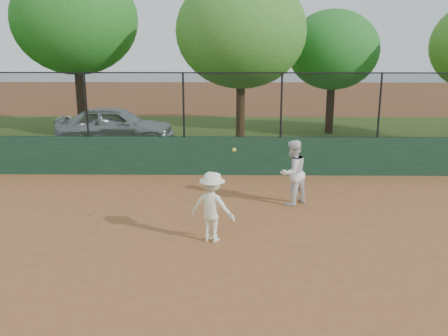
{
  "coord_description": "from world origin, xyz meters",
  "views": [
    {
      "loc": [
        0.97,
        -9.26,
        4.2
      ],
      "look_at": [
        0.8,
        2.2,
        1.2
      ],
      "focal_mm": 40.0,
      "sensor_mm": 36.0,
      "label": 1
    }
  ],
  "objects_px": {
    "player_second": "(292,173)",
    "tree_2": "(241,32)",
    "tree_1": "(75,20)",
    "parked_car": "(115,126)",
    "player_main": "(212,207)",
    "tree_3": "(333,50)"
  },
  "relations": [
    {
      "from": "player_second",
      "to": "tree_3",
      "type": "distance_m",
      "value": 10.85
    },
    {
      "from": "player_second",
      "to": "tree_1",
      "type": "bearing_deg",
      "value": -88.84
    },
    {
      "from": "tree_2",
      "to": "tree_1",
      "type": "bearing_deg",
      "value": 165.41
    },
    {
      "from": "player_second",
      "to": "parked_car",
      "type": "bearing_deg",
      "value": -89.55
    },
    {
      "from": "parked_car",
      "to": "player_main",
      "type": "bearing_deg",
      "value": -158.14
    },
    {
      "from": "tree_3",
      "to": "tree_1",
      "type": "bearing_deg",
      "value": -175.96
    },
    {
      "from": "player_main",
      "to": "tree_3",
      "type": "height_order",
      "value": "tree_3"
    },
    {
      "from": "tree_1",
      "to": "tree_2",
      "type": "relative_size",
      "value": 1.09
    },
    {
      "from": "tree_2",
      "to": "tree_3",
      "type": "relative_size",
      "value": 1.22
    },
    {
      "from": "tree_1",
      "to": "tree_2",
      "type": "distance_m",
      "value": 7.19
    },
    {
      "from": "player_main",
      "to": "tree_2",
      "type": "relative_size",
      "value": 0.32
    },
    {
      "from": "player_second",
      "to": "player_main",
      "type": "xyz_separation_m",
      "value": [
        -1.97,
        -2.46,
        -0.09
      ]
    },
    {
      "from": "player_second",
      "to": "player_main",
      "type": "bearing_deg",
      "value": 11.19
    },
    {
      "from": "parked_car",
      "to": "tree_3",
      "type": "distance_m",
      "value": 9.94
    },
    {
      "from": "player_second",
      "to": "tree_3",
      "type": "xyz_separation_m",
      "value": [
        2.86,
        10.08,
        2.83
      ]
    },
    {
      "from": "player_second",
      "to": "tree_2",
      "type": "xyz_separation_m",
      "value": [
        -1.21,
        7.49,
        3.59
      ]
    },
    {
      "from": "player_main",
      "to": "tree_2",
      "type": "distance_m",
      "value": 10.63
    },
    {
      "from": "player_main",
      "to": "tree_3",
      "type": "relative_size",
      "value": 0.39
    },
    {
      "from": "player_main",
      "to": "tree_3",
      "type": "distance_m",
      "value": 13.75
    },
    {
      "from": "player_second",
      "to": "tree_3",
      "type": "bearing_deg",
      "value": -145.94
    },
    {
      "from": "parked_car",
      "to": "player_second",
      "type": "bearing_deg",
      "value": -141.2
    },
    {
      "from": "parked_car",
      "to": "player_second",
      "type": "height_order",
      "value": "player_second"
    }
  ]
}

